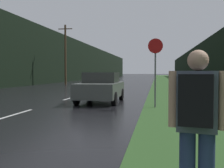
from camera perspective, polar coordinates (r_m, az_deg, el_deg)
grass_verge at (r=40.49m, az=12.51°, el=0.16°), size 6.00×240.00×0.02m
lane_stripe_b at (r=10.68m, az=-19.53°, el=-5.96°), size 0.12×3.00×0.01m
lane_stripe_c at (r=17.11m, az=-8.23°, el=-2.76°), size 0.12×3.00×0.01m
lane_stripe_d at (r=23.86m, az=-3.22°, el=-1.30°), size 0.12×3.00×0.01m
treeline_far_side at (r=52.79m, az=-8.12°, el=4.78°), size 2.00×140.00×7.55m
treeline_near_side at (r=51.12m, az=18.62°, el=4.26°), size 2.00×140.00×6.66m
utility_pole_far at (r=35.61m, az=-9.45°, el=6.07°), size 1.80×0.24×7.44m
stop_sign at (r=12.19m, az=8.79°, el=3.57°), size 0.64×0.07×2.98m
hitchhiker_with_backpack at (r=3.10m, az=16.88°, el=-7.26°), size 0.60×0.48×1.76m
car_passing_near at (r=14.36m, az=-2.27°, el=-0.69°), size 2.00×4.22×1.53m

